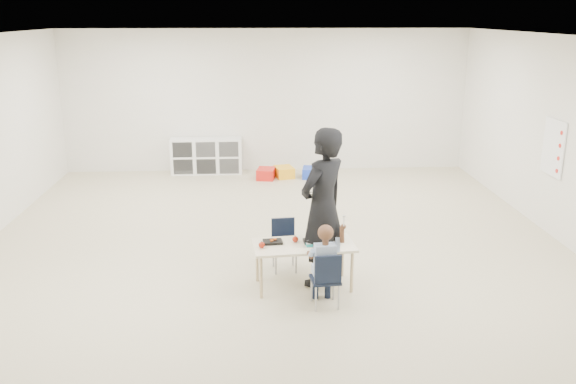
{
  "coord_description": "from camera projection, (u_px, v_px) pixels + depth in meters",
  "views": [
    {
      "loc": [
        -0.25,
        -7.61,
        3.08
      ],
      "look_at": [
        0.18,
        -0.06,
        0.85
      ],
      "focal_mm": 38.0,
      "sensor_mm": 36.0,
      "label": 1
    }
  ],
  "objects": [
    {
      "name": "room",
      "position": [
        274.0,
        150.0,
        7.78
      ],
      "size": [
        9.0,
        9.02,
        2.8
      ],
      "color": "beige",
      "rests_on": "ground"
    },
    {
      "name": "cubby_shelf",
      "position": [
        207.0,
        156.0,
        12.11
      ],
      "size": [
        1.4,
        0.4,
        0.7
      ],
      "primitive_type": "cube",
      "color": "white",
      "rests_on": "ground"
    },
    {
      "name": "rules_poster",
      "position": [
        553.0,
        148.0,
        8.61
      ],
      "size": [
        0.02,
        0.6,
        0.8
      ],
      "primitive_type": "cube",
      "color": "white",
      "rests_on": "room"
    },
    {
      "name": "table",
      "position": [
        303.0,
        265.0,
        7.06
      ],
      "size": [
        1.2,
        0.68,
        0.53
      ],
      "rotation": [
        0.0,
        0.0,
        0.09
      ],
      "color": "#F6ECC4",
      "rests_on": "ground"
    },
    {
      "name": "apple_far",
      "position": [
        262.0,
        245.0,
        6.86
      ],
      "size": [
        0.07,
        0.07,
        0.07
      ],
      "primitive_type": "sphere",
      "color": "#9E210E",
      "rests_on": "table"
    },
    {
      "name": "bin_blue",
      "position": [
        311.0,
        173.0,
        11.84
      ],
      "size": [
        0.37,
        0.45,
        0.2
      ],
      "primitive_type": "cube",
      "rotation": [
        0.0,
        0.0,
        -0.15
      ],
      "color": "#193BBF",
      "rests_on": "ground"
    },
    {
      "name": "adult",
      "position": [
        323.0,
        208.0,
        6.98
      ],
      "size": [
        0.8,
        0.8,
        1.87
      ],
      "primitive_type": "imported",
      "rotation": [
        0.0,
        0.0,
        3.92
      ],
      "color": "black",
      "rests_on": "ground"
    },
    {
      "name": "bin_red",
      "position": [
        266.0,
        174.0,
        11.75
      ],
      "size": [
        0.39,
        0.46,
        0.2
      ],
      "primitive_type": "cube",
      "rotation": [
        0.0,
        0.0,
        -0.17
      ],
      "color": "red",
      "rests_on": "ground"
    },
    {
      "name": "lunch_tray_far",
      "position": [
        273.0,
        242.0,
        7.01
      ],
      "size": [
        0.23,
        0.18,
        0.03
      ],
      "primitive_type": "cube",
      "rotation": [
        0.0,
        0.0,
        0.09
      ],
      "color": "black",
      "rests_on": "table"
    },
    {
      "name": "chair_far",
      "position": [
        285.0,
        246.0,
        7.51
      ],
      "size": [
        0.33,
        0.32,
        0.64
      ],
      "primitive_type": null,
      "rotation": [
        0.0,
        0.0,
        0.09
      ],
      "color": "black",
      "rests_on": "ground"
    },
    {
      "name": "bin_yellow",
      "position": [
        284.0,
        172.0,
        11.87
      ],
      "size": [
        0.41,
        0.48,
        0.2
      ],
      "primitive_type": "cube",
      "rotation": [
        0.0,
        0.0,
        0.23
      ],
      "color": "#FFB01A",
      "rests_on": "ground"
    },
    {
      "name": "chair_near",
      "position": [
        325.0,
        279.0,
        6.59
      ],
      "size": [
        0.33,
        0.32,
        0.64
      ],
      "primitive_type": null,
      "rotation": [
        0.0,
        0.0,
        0.09
      ],
      "color": "black",
      "rests_on": "ground"
    },
    {
      "name": "lunch_tray_near",
      "position": [
        313.0,
        241.0,
        7.03
      ],
      "size": [
        0.23,
        0.18,
        0.03
      ],
      "primitive_type": "cube",
      "rotation": [
        0.0,
        0.0,
        0.09
      ],
      "color": "black",
      "rests_on": "table"
    },
    {
      "name": "child",
      "position": [
        325.0,
        263.0,
        6.53
      ],
      "size": [
        0.46,
        0.46,
        1.0
      ],
      "primitive_type": null,
      "rotation": [
        0.0,
        0.0,
        0.09
      ],
      "color": "#B2CCF1",
      "rests_on": "chair_near"
    },
    {
      "name": "milk_carton",
      "position": [
        309.0,
        243.0,
        6.89
      ],
      "size": [
        0.08,
        0.08,
        0.1
      ],
      "primitive_type": "cube",
      "rotation": [
        0.0,
        0.0,
        0.09
      ],
      "color": "white",
      "rests_on": "table"
    },
    {
      "name": "apple_near",
      "position": [
        295.0,
        239.0,
        7.04
      ],
      "size": [
        0.07,
        0.07,
        0.07
      ],
      "primitive_type": "sphere",
      "color": "#9E210E",
      "rests_on": "table"
    },
    {
      "name": "bread_roll",
      "position": [
        328.0,
        243.0,
        6.91
      ],
      "size": [
        0.09,
        0.09,
        0.07
      ],
      "primitive_type": "ellipsoid",
      "color": "tan",
      "rests_on": "table"
    }
  ]
}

